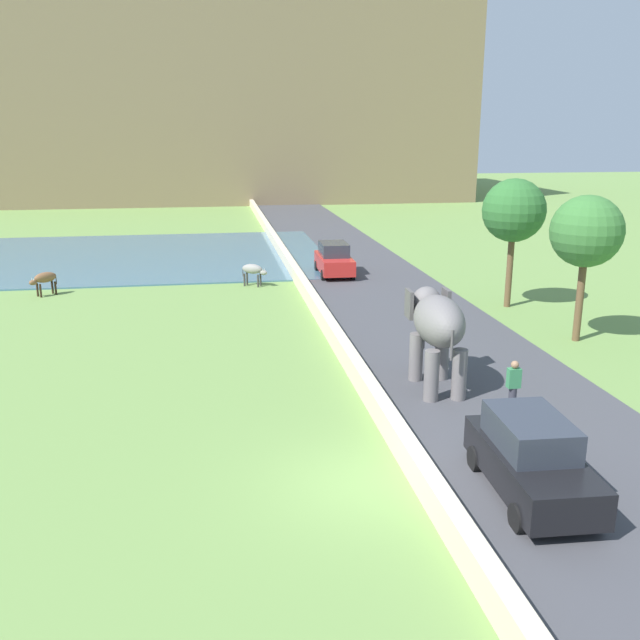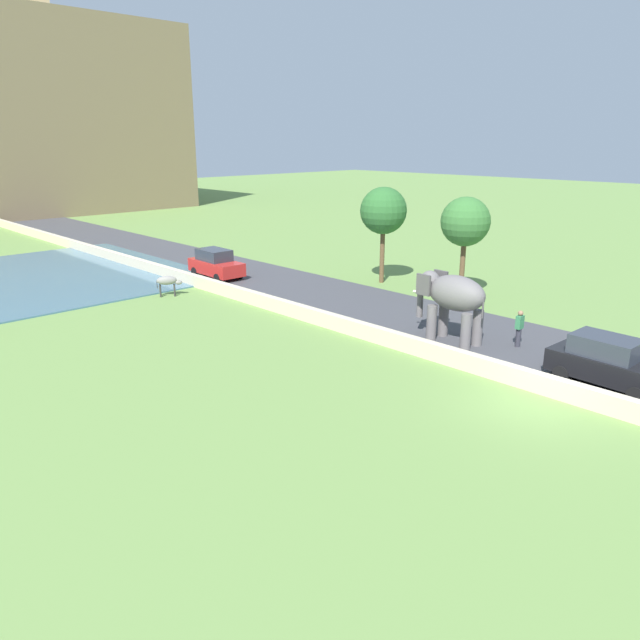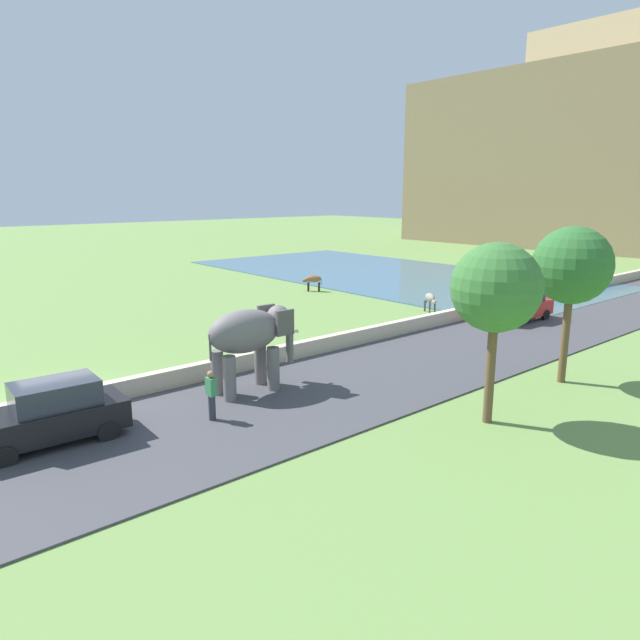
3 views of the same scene
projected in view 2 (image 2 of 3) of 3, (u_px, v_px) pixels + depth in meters
name	position (u px, v px, depth m)	size (l,w,h in m)	color
ground_plane	(531.00, 405.00, 19.86)	(220.00, 220.00, 0.00)	#6B8E47
road_surface	(266.00, 281.00, 36.95)	(7.00, 120.00, 0.06)	#424247
barrier_wall	(235.00, 292.00, 32.95)	(0.40, 110.00, 0.69)	beige
elephant	(452.00, 297.00, 25.39)	(1.49, 3.48, 2.99)	slate
person_beside_elephant	(519.00, 328.00, 25.04)	(0.36, 0.22, 1.63)	#33333D
car_black	(608.00, 362.00, 21.16)	(1.93, 4.07, 1.80)	black
car_red	(216.00, 264.00, 37.75)	(1.87, 4.04, 1.80)	red
cow_grey	(168.00, 281.00, 33.35)	(1.37, 0.98, 1.15)	gray
tree_near	(383.00, 211.00, 35.54)	(2.78, 2.78, 5.75)	brown
tree_mid	(465.00, 222.00, 32.16)	(2.65, 2.65, 5.51)	brown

